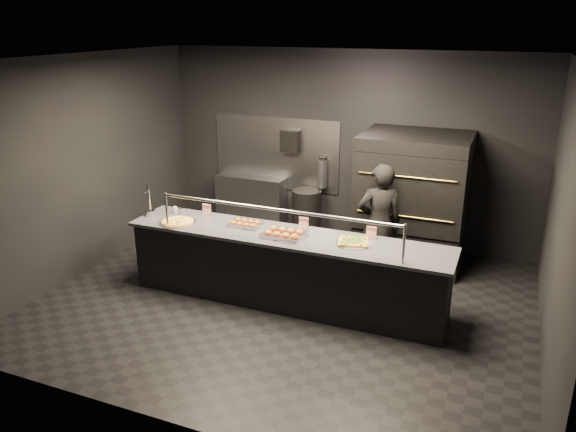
% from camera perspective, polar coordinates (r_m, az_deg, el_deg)
% --- Properties ---
extents(room, '(6.04, 6.00, 3.00)m').
position_cam_1_polar(room, '(6.75, -0.29, 2.84)').
color(room, black).
rests_on(room, ground).
extents(service_counter, '(4.10, 0.78, 1.37)m').
position_cam_1_polar(service_counter, '(7.06, -0.25, -5.34)').
color(service_counter, black).
rests_on(service_counter, ground).
extents(pizza_oven, '(1.50, 1.23, 1.91)m').
position_cam_1_polar(pizza_oven, '(8.29, 12.54, 1.73)').
color(pizza_oven, black).
rests_on(pizza_oven, ground).
extents(prep_shelf, '(1.20, 0.35, 0.90)m').
position_cam_1_polar(prep_shelf, '(9.66, -3.76, 1.46)').
color(prep_shelf, '#99999E').
rests_on(prep_shelf, ground).
extents(towel_dispenser, '(0.30, 0.20, 0.35)m').
position_cam_1_polar(towel_dispenser, '(9.16, 0.26, 7.64)').
color(towel_dispenser, black).
rests_on(towel_dispenser, room).
extents(fire_extinguisher, '(0.14, 0.14, 0.51)m').
position_cam_1_polar(fire_extinguisher, '(9.09, 3.51, 4.34)').
color(fire_extinguisher, '#B2B2B7').
rests_on(fire_extinguisher, room).
extents(beer_tap, '(0.13, 0.18, 0.50)m').
position_cam_1_polar(beer_tap, '(7.72, -13.89, 1.03)').
color(beer_tap, silver).
rests_on(beer_tap, service_counter).
extents(round_pizza, '(0.48, 0.48, 0.03)m').
position_cam_1_polar(round_pizza, '(7.40, -11.14, -0.59)').
color(round_pizza, silver).
rests_on(round_pizza, service_counter).
extents(slider_tray_a, '(0.43, 0.33, 0.06)m').
position_cam_1_polar(slider_tray_a, '(7.20, -4.35, -0.76)').
color(slider_tray_a, silver).
rests_on(slider_tray_a, service_counter).
extents(slider_tray_b, '(0.58, 0.49, 0.08)m').
position_cam_1_polar(slider_tray_b, '(6.83, -0.42, -1.79)').
color(slider_tray_b, silver).
rests_on(slider_tray_b, service_counter).
extents(square_pizza, '(0.43, 0.43, 0.05)m').
position_cam_1_polar(square_pizza, '(6.65, 6.65, -2.64)').
color(square_pizza, silver).
rests_on(square_pizza, service_counter).
extents(condiment_jar, '(0.14, 0.05, 0.09)m').
position_cam_1_polar(condiment_jar, '(7.77, -11.22, 0.58)').
color(condiment_jar, silver).
rests_on(condiment_jar, service_counter).
extents(tent_cards, '(2.39, 0.04, 0.15)m').
position_cam_1_polar(tent_cards, '(7.11, 0.29, -0.52)').
color(tent_cards, white).
rests_on(tent_cards, service_counter).
extents(trash_bin, '(0.48, 0.48, 0.80)m').
position_cam_1_polar(trash_bin, '(9.19, 1.90, 0.23)').
color(trash_bin, black).
rests_on(trash_bin, ground).
extents(worker, '(0.72, 0.63, 1.65)m').
position_cam_1_polar(worker, '(7.63, 9.23, -0.74)').
color(worker, black).
rests_on(worker, ground).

